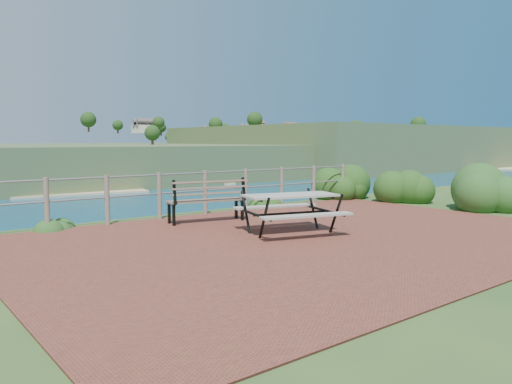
# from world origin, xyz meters

# --- Properties ---
(ground) EXTENTS (10.00, 7.00, 0.12)m
(ground) POSITION_xyz_m (0.00, 0.00, 0.00)
(ground) COLOR brown
(ground) RESTS_ON ground
(safety_railing) EXTENTS (9.40, 0.10, 1.00)m
(safety_railing) POSITION_xyz_m (0.00, 3.35, 0.57)
(safety_railing) COLOR #6B5B4C
(safety_railing) RESTS_ON ground
(distant_bay) EXTENTS (290.00, 232.36, 24.00)m
(distant_bay) POSITION_xyz_m (173.07, 202.61, -1.52)
(distant_bay) COLOR #406030
(distant_bay) RESTS_ON ground
(picnic_table) EXTENTS (1.80, 1.41, 0.71)m
(picnic_table) POSITION_xyz_m (-0.03, 0.43, 0.45)
(picnic_table) COLOR gray
(picnic_table) RESTS_ON ground
(park_bench) EXTENTS (1.67, 0.71, 0.91)m
(park_bench) POSITION_xyz_m (-0.55, 2.44, 0.60)
(park_bench) COLOR brown
(park_bench) RESTS_ON ground
(shrub_right_front) EXTENTS (1.27, 1.27, 1.80)m
(shrub_right_front) POSITION_xyz_m (5.66, 2.05, 0.00)
(shrub_right_front) COLOR #194314
(shrub_right_front) RESTS_ON ground
(shrub_right_back) EXTENTS (1.38, 1.38, 1.96)m
(shrub_right_back) POSITION_xyz_m (5.86, -0.32, 0.00)
(shrub_right_back) COLOR #28541F
(shrub_right_back) RESTS_ON ground
(shrub_right_edge) EXTENTS (1.22, 1.22, 1.73)m
(shrub_right_edge) POSITION_xyz_m (4.87, 3.61, 0.00)
(shrub_right_edge) COLOR #194314
(shrub_right_edge) RESTS_ON ground
(shrub_lip_west) EXTENTS (0.71, 0.71, 0.43)m
(shrub_lip_west) POSITION_xyz_m (-3.25, 3.59, 0.00)
(shrub_lip_west) COLOR #28541F
(shrub_lip_west) RESTS_ON ground
(shrub_lip_east) EXTENTS (0.69, 0.69, 0.40)m
(shrub_lip_east) POSITION_xyz_m (1.98, 3.69, 0.00)
(shrub_lip_east) COLOR #194314
(shrub_lip_east) RESTS_ON ground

